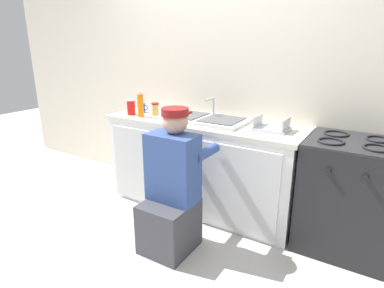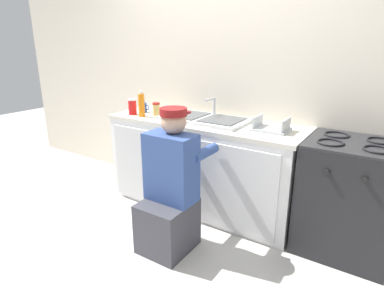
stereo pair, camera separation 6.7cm
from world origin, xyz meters
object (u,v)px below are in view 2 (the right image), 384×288
condiment_jar (156,109)px  soda_cup_red (132,107)px  coffee_mug (143,107)px  stove_range (347,197)px  dish_rack_tray (271,128)px  plumber_person (170,193)px  soap_bottle_orange (141,105)px  sink_double_basin (204,119)px

condiment_jar → soda_cup_red: soda_cup_red is taller
soda_cup_red → coffee_mug: (0.01, 0.15, -0.03)m
stove_range → dish_rack_tray: 0.77m
plumber_person → soap_bottle_orange: bearing=143.9°
soda_cup_red → stove_range: bearing=4.4°
sink_double_basin → soda_cup_red: bearing=-167.9°
sink_double_basin → condiment_jar: (-0.51, -0.07, 0.05)m
condiment_jar → dish_rack_tray: size_ratio=0.46×
sink_double_basin → plumber_person: plumber_person is taller
plumber_person → soda_cup_red: bearing=147.5°
soap_bottle_orange → coffee_mug: bearing=128.0°
plumber_person → coffee_mug: bearing=140.9°
sink_double_basin → coffee_mug: 0.73m
plumber_person → soap_bottle_orange: size_ratio=4.42×
soap_bottle_orange → soda_cup_red: bearing=170.7°
plumber_person → sink_double_basin: bearing=100.7°
coffee_mug → condiment_jar: bearing=-14.0°
soda_cup_red → plumber_person: bearing=-32.5°
dish_rack_tray → stove_range: bearing=-0.0°
soda_cup_red → coffee_mug: soda_cup_red is taller
stove_range → condiment_jar: size_ratio=6.90×
plumber_person → condiment_jar: 1.02m
condiment_jar → soap_bottle_orange: size_ratio=0.51×
sink_double_basin → dish_rack_tray: bearing=-0.2°
soap_bottle_orange → stove_range: bearing=5.5°
stove_range → condiment_jar: (-1.77, -0.07, 0.49)m
plumber_person → coffee_mug: plumber_person is taller
stove_range → dish_rack_tray: dish_rack_tray is taller
plumber_person → coffee_mug: (-0.86, 0.70, 0.45)m
dish_rack_tray → soap_bottle_orange: 1.25m
sink_double_basin → soap_bottle_orange: soap_bottle_orange is taller
sink_double_basin → soda_cup_red: size_ratio=5.26×
stove_range → soap_bottle_orange: 1.95m
coffee_mug → soap_bottle_orange: bearing=-52.0°
soda_cup_red → dish_rack_tray: soda_cup_red is taller
stove_range → soap_bottle_orange: soap_bottle_orange is taller
condiment_jar → soap_bottle_orange: (-0.09, -0.11, 0.05)m
sink_double_basin → stove_range: 1.34m
soda_cup_red → coffee_mug: bearing=85.6°
coffee_mug → dish_rack_tray: bearing=0.5°
sink_double_basin → soda_cup_red: sink_double_basin is taller
stove_range → soda_cup_red: soda_cup_red is taller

